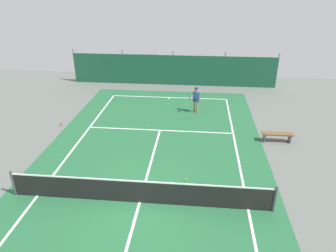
# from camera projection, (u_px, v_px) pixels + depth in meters

# --- Properties ---
(ground_plane) EXTENTS (36.00, 36.00, 0.00)m
(ground_plane) POSITION_uv_depth(u_px,v_px,m) (140.00, 202.00, 12.12)
(ground_plane) COLOR slate
(court_surface) EXTENTS (11.02, 26.60, 0.01)m
(court_surface) POSITION_uv_depth(u_px,v_px,m) (140.00, 202.00, 12.12)
(court_surface) COLOR #236038
(court_surface) RESTS_ON ground
(tennis_net) EXTENTS (10.12, 0.10, 1.10)m
(tennis_net) POSITION_uv_depth(u_px,v_px,m) (139.00, 192.00, 11.90)
(tennis_net) COLOR black
(tennis_net) RESTS_ON ground
(back_fence) EXTENTS (16.30, 0.98, 2.70)m
(back_fence) POSITION_uv_depth(u_px,v_px,m) (173.00, 75.00, 25.80)
(back_fence) COLOR #195138
(back_fence) RESTS_ON ground
(tennis_player) EXTENTS (0.84, 0.65, 1.64)m
(tennis_player) POSITION_uv_depth(u_px,v_px,m) (196.00, 98.00, 19.92)
(tennis_player) COLOR #9E7051
(tennis_player) RESTS_ON ground
(tennis_ball_near_player) EXTENTS (0.07, 0.07, 0.07)m
(tennis_ball_near_player) POSITION_uv_depth(u_px,v_px,m) (148.00, 121.00, 19.06)
(tennis_ball_near_player) COLOR #CCDB33
(tennis_ball_near_player) RESTS_ON ground
(tennis_ball_midcourt) EXTENTS (0.07, 0.07, 0.07)m
(tennis_ball_midcourt) POSITION_uv_depth(u_px,v_px,m) (168.00, 104.00, 21.57)
(tennis_ball_midcourt) COLOR #CCDB33
(tennis_ball_midcourt) RESTS_ON ground
(tennis_ball_by_sideline) EXTENTS (0.07, 0.07, 0.07)m
(tennis_ball_by_sideline) POSITION_uv_depth(u_px,v_px,m) (186.00, 179.00, 13.45)
(tennis_ball_by_sideline) COLOR #CCDB33
(tennis_ball_by_sideline) RESTS_ON ground
(parked_car) EXTENTS (2.13, 4.26, 1.68)m
(parked_car) POSITION_uv_depth(u_px,v_px,m) (148.00, 66.00, 27.76)
(parked_car) COLOR black
(parked_car) RESTS_ON ground
(courtside_bench) EXTENTS (1.60, 0.40, 0.49)m
(courtside_bench) POSITION_uv_depth(u_px,v_px,m) (277.00, 135.00, 16.52)
(courtside_bench) COLOR brown
(courtside_bench) RESTS_ON ground
(water_bottle) EXTENTS (0.08, 0.08, 0.24)m
(water_bottle) POSITION_uv_depth(u_px,v_px,m) (62.00, 124.00, 18.40)
(water_bottle) COLOR #D84C38
(water_bottle) RESTS_ON ground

